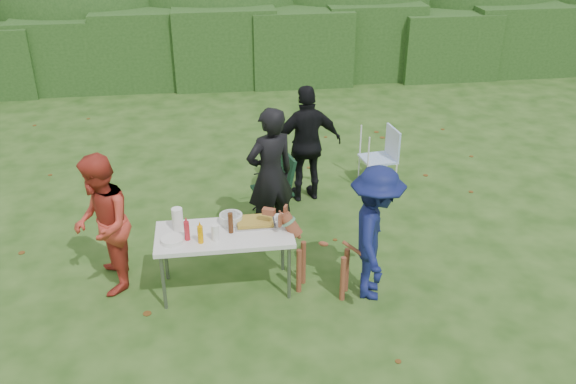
{
  "coord_description": "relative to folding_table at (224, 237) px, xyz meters",
  "views": [
    {
      "loc": [
        -0.43,
        -5.65,
        4.2
      ],
      "look_at": [
        0.41,
        0.47,
        1.0
      ],
      "focal_mm": 38.0,
      "sensor_mm": 36.0,
      "label": 1
    }
  ],
  "objects": [
    {
      "name": "focaccia_bread",
      "position": [
        0.35,
        0.14,
        0.09
      ],
      "size": [
        0.4,
        0.26,
        0.04
      ],
      "primitive_type": "cube",
      "color": "#AA8A2F",
      "rests_on": "food_tray"
    },
    {
      "name": "mustard_bottle",
      "position": [
        -0.25,
        -0.17,
        0.15
      ],
      "size": [
        0.06,
        0.06,
        0.2
      ],
      "primitive_type": "cylinder",
      "color": "#EA9900",
      "rests_on": "folding_table"
    },
    {
      "name": "camping_chair",
      "position": [
        0.71,
        1.6,
        -0.24
      ],
      "size": [
        0.66,
        0.66,
        0.89
      ],
      "primitive_type": null,
      "rotation": [
        0.0,
        0.0,
        3.36
      ],
      "color": "#12311E",
      "rests_on": "ground"
    },
    {
      "name": "dog",
      "position": [
        1.07,
        -0.2,
        -0.21
      ],
      "size": [
        1.08,
        0.79,
        0.96
      ],
      "primitive_type": null,
      "rotation": [
        0.0,
        0.0,
        2.71
      ],
      "color": "brown",
      "rests_on": "ground"
    },
    {
      "name": "person_red_jacket",
      "position": [
        -1.32,
        0.22,
        0.13
      ],
      "size": [
        0.72,
        0.87,
        1.63
      ],
      "primitive_type": "imported",
      "rotation": [
        0.0,
        0.0,
        -1.44
      ],
      "color": "#B83729",
      "rests_on": "ground"
    },
    {
      "name": "person_cook",
      "position": [
        0.63,
        1.06,
        0.2
      ],
      "size": [
        0.76,
        0.64,
        1.78
      ],
      "primitive_type": "imported",
      "rotation": [
        0.0,
        0.0,
        3.53
      ],
      "color": "black",
      "rests_on": "ground"
    },
    {
      "name": "hedge_row",
      "position": [
        0.35,
        7.89,
        0.16
      ],
      "size": [
        22.0,
        1.4,
        1.7
      ],
      "primitive_type": "cube",
      "color": "#23471C",
      "rests_on": "ground"
    },
    {
      "name": "plate_stack",
      "position": [
        -0.56,
        -0.12,
        0.08
      ],
      "size": [
        0.24,
        0.24,
        0.05
      ],
      "primitive_type": "cylinder",
      "color": "white",
      "rests_on": "folding_table"
    },
    {
      "name": "food_tray",
      "position": [
        0.35,
        0.14,
        0.06
      ],
      "size": [
        0.45,
        0.3,
        0.02
      ],
      "primitive_type": "cube",
      "color": "#B7B7BA",
      "rests_on": "folding_table"
    },
    {
      "name": "paper_towel_roll",
      "position": [
        -0.5,
        0.14,
        0.18
      ],
      "size": [
        0.12,
        0.12,
        0.26
      ],
      "primitive_type": "cylinder",
      "color": "white",
      "rests_on": "folding_table"
    },
    {
      "name": "pasta_bowl",
      "position": [
        0.09,
        0.22,
        0.1
      ],
      "size": [
        0.26,
        0.26,
        0.1
      ],
      "primitive_type": "cylinder",
      "color": "silver",
      "rests_on": "folding_table"
    },
    {
      "name": "beer_bottle",
      "position": [
        0.08,
        -0.0,
        0.17
      ],
      "size": [
        0.06,
        0.06,
        0.24
      ],
      "primitive_type": "cylinder",
      "color": "#47230F",
      "rests_on": "folding_table"
    },
    {
      "name": "ketchup_bottle",
      "position": [
        -0.39,
        -0.09,
        0.16
      ],
      "size": [
        0.06,
        0.06,
        0.22
      ],
      "primitive_type": "cylinder",
      "color": "red",
      "rests_on": "folding_table"
    },
    {
      "name": "ground",
      "position": [
        0.35,
        -0.11,
        -0.69
      ],
      "size": [
        80.0,
        80.0,
        0.0
      ],
      "primitive_type": "plane",
      "color": "#1E4211"
    },
    {
      "name": "lawn_chair",
      "position": [
        2.41,
        2.4,
        -0.24
      ],
      "size": [
        0.59,
        0.59,
        0.89
      ],
      "primitive_type": null,
      "rotation": [
        0.0,
        0.0,
        3.27
      ],
      "color": "#5994E2",
      "rests_on": "ground"
    },
    {
      "name": "child",
      "position": [
        1.61,
        -0.31,
        0.09
      ],
      "size": [
        0.81,
        1.12,
        1.56
      ],
      "primitive_type": "imported",
      "rotation": [
        0.0,
        0.0,
        1.32
      ],
      "color": "#11194E",
      "rests_on": "ground"
    },
    {
      "name": "person_black_puffy",
      "position": [
        1.27,
        2.07,
        0.16
      ],
      "size": [
        1.04,
        0.55,
        1.7
      ],
      "primitive_type": "imported",
      "rotation": [
        0.0,
        0.0,
        3.28
      ],
      "color": "black",
      "rests_on": "ground"
    },
    {
      "name": "cup_stack",
      "position": [
        -0.1,
        -0.13,
        0.14
      ],
      "size": [
        0.08,
        0.08,
        0.18
      ],
      "primitive_type": "cylinder",
      "color": "white",
      "rests_on": "folding_table"
    },
    {
      "name": "folding_table",
      "position": [
        0.0,
        0.0,
        0.0
      ],
      "size": [
        1.5,
        0.7,
        0.74
      ],
      "color": "silver",
      "rests_on": "ground"
    }
  ]
}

